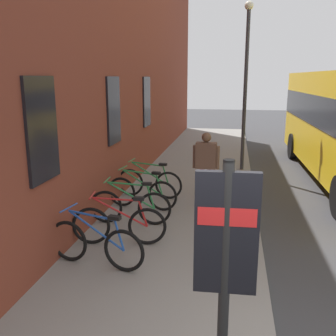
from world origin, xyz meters
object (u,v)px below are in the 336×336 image
at_px(bicycle_leaning_wall, 96,244).
at_px(street_lamp, 246,74).
at_px(transit_info_sign, 226,250).
at_px(bicycle_mid_rack, 149,183).
at_px(bicycle_beside_lamp, 142,193).
at_px(pedestrian_crossing_street, 206,160).
at_px(bicycle_under_window, 130,206).
at_px(bicycle_nearest_sign, 120,225).

height_order(bicycle_leaning_wall, street_lamp, street_lamp).
bearing_deg(transit_info_sign, bicycle_mid_rack, 18.60).
xyz_separation_m(bicycle_beside_lamp, bicycle_mid_rack, (0.89, 0.02, 0.00)).
xyz_separation_m(transit_info_sign, pedestrian_crossing_street, (6.11, 0.63, -0.53)).
bearing_deg(bicycle_beside_lamp, bicycle_under_window, 179.58).
xyz_separation_m(bicycle_mid_rack, pedestrian_crossing_street, (-0.09, -1.46, 0.68)).
relative_size(bicycle_nearest_sign, transit_info_sign, 0.73).
distance_m(bicycle_under_window, pedestrian_crossing_street, 2.41).
relative_size(bicycle_beside_lamp, transit_info_sign, 0.73).
distance_m(bicycle_nearest_sign, street_lamp, 7.45).
distance_m(bicycle_leaning_wall, bicycle_beside_lamp, 2.91).
bearing_deg(bicycle_mid_rack, street_lamp, -34.02).
bearing_deg(bicycle_nearest_sign, bicycle_beside_lamp, 1.93).
bearing_deg(transit_info_sign, bicycle_beside_lamp, 21.29).
bearing_deg(transit_info_sign, bicycle_under_window, 25.74).
bearing_deg(bicycle_leaning_wall, bicycle_nearest_sign, -8.61).
bearing_deg(pedestrian_crossing_street, bicycle_mid_rack, 86.59).
xyz_separation_m(bicycle_leaning_wall, transit_info_sign, (-2.39, -2.13, 1.21)).
relative_size(pedestrian_crossing_street, street_lamp, 0.33).
relative_size(bicycle_under_window, transit_info_sign, 0.74).
relative_size(bicycle_under_window, bicycle_mid_rack, 1.00).
relative_size(bicycle_nearest_sign, bicycle_mid_rack, 1.00).
xyz_separation_m(bicycle_leaning_wall, bicycle_under_window, (1.91, -0.06, 0.00)).
xyz_separation_m(bicycle_nearest_sign, pedestrian_crossing_street, (2.83, -1.37, 0.68)).
xyz_separation_m(bicycle_nearest_sign, bicycle_beside_lamp, (2.03, 0.07, 0.00)).
bearing_deg(street_lamp, bicycle_beside_lamp, 151.75).
xyz_separation_m(bicycle_nearest_sign, bicycle_mid_rack, (2.92, 0.09, 0.00)).
bearing_deg(street_lamp, bicycle_nearest_sign, 160.24).
xyz_separation_m(bicycle_under_window, street_lamp, (5.48, -2.41, 2.78)).
bearing_deg(bicycle_mid_rack, pedestrian_crossing_street, -93.41).
xyz_separation_m(bicycle_nearest_sign, transit_info_sign, (-3.28, -2.00, 1.21)).
bearing_deg(street_lamp, transit_info_sign, 178.04).
xyz_separation_m(bicycle_nearest_sign, bicycle_under_window, (1.02, 0.08, 0.00)).
bearing_deg(street_lamp, bicycle_mid_rack, 145.98).
xyz_separation_m(bicycle_leaning_wall, bicycle_nearest_sign, (0.88, -0.13, 0.00)).
relative_size(bicycle_leaning_wall, pedestrian_crossing_street, 1.00).
distance_m(bicycle_beside_lamp, transit_info_sign, 5.82).
relative_size(bicycle_mid_rack, transit_info_sign, 0.74).
distance_m(bicycle_leaning_wall, bicycle_mid_rack, 3.80).
relative_size(bicycle_beside_lamp, street_lamp, 0.33).
bearing_deg(bicycle_beside_lamp, bicycle_mid_rack, 1.09).
bearing_deg(pedestrian_crossing_street, bicycle_under_window, 141.22).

